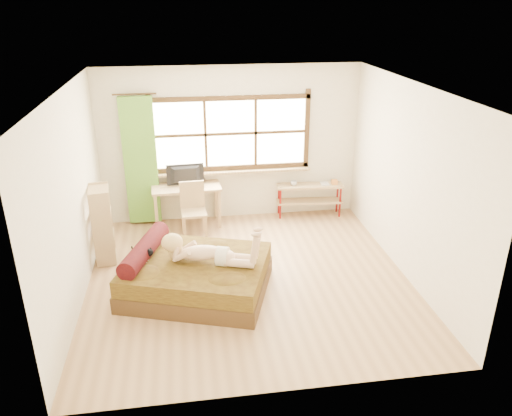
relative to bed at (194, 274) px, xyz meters
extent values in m
plane|color=#9E754C|center=(0.78, 0.20, -0.25)|extent=(4.50, 4.50, 0.00)
plane|color=white|center=(0.78, 0.20, 2.45)|extent=(4.50, 4.50, 0.00)
plane|color=silver|center=(0.78, 2.45, 1.10)|extent=(4.50, 0.00, 4.50)
plane|color=silver|center=(0.78, -2.05, 1.10)|extent=(4.50, 0.00, 4.50)
plane|color=silver|center=(-1.47, 0.20, 1.10)|extent=(0.00, 4.50, 4.50)
plane|color=silver|center=(3.03, 0.20, 1.10)|extent=(0.00, 4.50, 4.50)
cube|color=#FFEDBF|center=(0.78, 2.44, 1.30)|extent=(2.60, 0.01, 1.30)
cube|color=#A87E5B|center=(0.78, 2.37, 0.63)|extent=(2.80, 0.16, 0.04)
cube|color=#518925|center=(-0.77, 2.33, 0.90)|extent=(0.55, 0.10, 2.20)
cube|color=#382811|center=(0.04, -0.01, -0.14)|extent=(2.22, 1.99, 0.23)
cube|color=#331F0B|center=(0.04, -0.01, 0.10)|extent=(2.18, 1.95, 0.23)
cylinder|color=black|center=(-0.64, 0.21, 0.32)|extent=(0.64, 1.27, 0.26)
cube|color=#A87E5B|center=(-0.03, 2.15, 0.46)|extent=(1.20, 0.60, 0.04)
cube|color=#A87E5B|center=(-0.56, 1.90, 0.10)|extent=(0.05, 0.05, 0.70)
cube|color=#A87E5B|center=(0.51, 1.97, 0.10)|extent=(0.05, 0.05, 0.70)
cube|color=#A87E5B|center=(-0.58, 2.33, 0.10)|extent=(0.05, 0.05, 0.70)
cube|color=#A87E5B|center=(0.49, 2.39, 0.10)|extent=(0.05, 0.05, 0.70)
imported|color=black|center=(-0.03, 2.20, 0.66)|extent=(0.64, 0.12, 0.37)
cube|color=#A87E5B|center=(0.07, 1.70, 0.18)|extent=(0.43, 0.43, 0.04)
cube|color=#A87E5B|center=(0.06, 1.88, 0.43)|extent=(0.41, 0.06, 0.47)
cube|color=#A87E5B|center=(-0.10, 1.51, -0.05)|extent=(0.04, 0.04, 0.41)
cube|color=#A87E5B|center=(0.25, 1.53, -0.05)|extent=(0.04, 0.04, 0.41)
cube|color=#A87E5B|center=(-0.12, 1.86, -0.05)|extent=(0.04, 0.04, 0.41)
cube|color=#A87E5B|center=(0.23, 1.88, -0.05)|extent=(0.04, 0.04, 0.41)
cube|color=#A87E5B|center=(2.18, 2.27, 0.32)|extent=(1.21, 0.39, 0.04)
cube|color=#A87E5B|center=(2.18, 2.27, 0.03)|extent=(1.21, 0.39, 0.03)
cylinder|color=maroon|center=(1.63, 2.19, 0.05)|extent=(0.04, 0.04, 0.59)
cylinder|color=maroon|center=(2.71, 2.11, 0.05)|extent=(0.04, 0.04, 0.59)
cylinder|color=maroon|center=(1.64, 2.43, 0.05)|extent=(0.04, 0.04, 0.59)
cylinder|color=maroon|center=(2.73, 2.34, 0.05)|extent=(0.04, 0.04, 0.59)
cube|color=orange|center=(2.62, 2.23, 0.38)|extent=(0.11, 0.11, 0.08)
imported|color=gray|center=(1.88, 2.27, 0.39)|extent=(0.13, 0.13, 0.09)
imported|color=gray|center=(2.38, 2.27, 0.35)|extent=(0.16, 0.21, 0.02)
cube|color=#A87E5B|center=(-1.30, 1.09, -0.20)|extent=(0.35, 0.51, 0.03)
cube|color=#A87E5B|center=(-1.30, 1.09, 0.16)|extent=(0.35, 0.51, 0.03)
cube|color=#A87E5B|center=(-1.30, 1.09, 0.52)|extent=(0.35, 0.51, 0.03)
cube|color=#A87E5B|center=(-1.30, 1.09, 0.89)|extent=(0.35, 0.51, 0.03)
cube|color=#A87E5B|center=(-1.27, 0.85, 0.34)|extent=(0.29, 0.07, 1.17)
cube|color=#A87E5B|center=(-1.33, 1.32, 0.34)|extent=(0.29, 0.07, 1.17)
camera|label=1|loc=(-0.04, -5.93, 3.48)|focal=35.00mm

